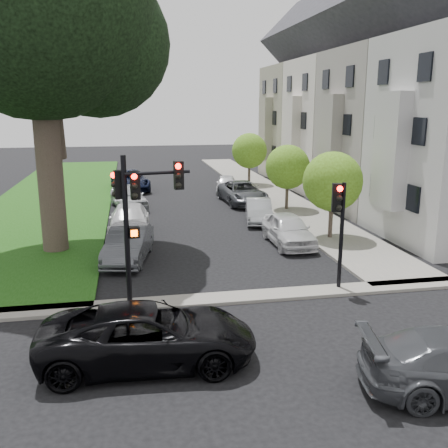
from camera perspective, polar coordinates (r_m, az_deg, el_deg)
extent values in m
plane|color=black|center=(15.94, 3.41, -11.19)|extent=(140.00, 140.00, 0.00)
cube|color=#18430C|center=(38.97, -18.55, 3.07)|extent=(8.00, 44.00, 0.12)
cube|color=slate|center=(39.96, 4.45, 3.98)|extent=(3.50, 44.00, 0.12)
cube|color=slate|center=(17.70, 1.83, -8.37)|extent=(60.00, 1.00, 0.12)
cube|color=beige|center=(25.29, 18.48, 7.94)|extent=(0.70, 2.20, 5.50)
cube|color=black|center=(25.38, 19.25, 10.17)|extent=(0.08, 3.60, 6.00)
cube|color=gray|center=(33.67, 18.15, 10.04)|extent=(7.00, 7.40, 10.00)
cube|color=#424148|center=(34.13, 19.14, 22.64)|extent=(7.00, 7.55, 7.00)
cube|color=gray|center=(32.04, 11.95, 9.38)|extent=(0.70, 2.20, 5.50)
cube|color=black|center=(32.10, 12.54, 11.14)|extent=(0.08, 3.60, 6.00)
cube|color=beige|center=(40.41, 13.01, 10.83)|extent=(7.00, 7.40, 10.00)
cube|color=#424148|center=(40.79, 13.60, 21.37)|extent=(7.00, 7.55, 7.00)
cube|color=beige|center=(39.06, 7.70, 10.24)|extent=(0.70, 2.20, 5.50)
cube|color=black|center=(39.11, 8.17, 11.69)|extent=(0.08, 3.60, 6.00)
cube|color=#A19E90|center=(47.38, 9.34, 11.34)|extent=(7.00, 7.40, 10.00)
cube|color=#424148|center=(47.70, 9.70, 20.35)|extent=(7.00, 7.55, 7.00)
cube|color=#A19E90|center=(46.23, 4.74, 10.80)|extent=(0.70, 2.20, 5.50)
cube|color=black|center=(46.27, 5.13, 12.04)|extent=(0.08, 3.60, 6.00)
cylinder|color=#382C24|center=(23.68, -19.35, 6.70)|extent=(1.14, 1.14, 8.31)
sphere|color=black|center=(24.50, -14.38, 19.43)|extent=(6.65, 6.65, 6.65)
cylinder|color=#382C24|center=(25.58, 12.09, 0.57)|extent=(0.21, 0.21, 2.11)
sphere|color=#446E14|center=(25.23, 12.31, 4.78)|extent=(2.95, 2.95, 2.95)
cylinder|color=#382C24|center=(32.20, 7.19, 3.30)|extent=(0.20, 0.20, 2.00)
sphere|color=#446E14|center=(31.93, 7.28, 6.48)|extent=(2.80, 2.80, 2.80)
cylinder|color=#382C24|center=(41.99, 2.89, 5.82)|extent=(0.21, 0.21, 2.08)
sphere|color=#446E14|center=(41.78, 2.92, 8.36)|extent=(2.91, 2.91, 2.91)
cylinder|color=black|center=(16.74, -11.07, -0.97)|extent=(0.20, 0.20, 5.08)
cylinder|color=black|center=(16.39, -7.60, 5.82)|extent=(2.14, 0.46, 0.12)
cube|color=black|center=(16.42, -10.12, 4.37)|extent=(0.33, 0.30, 0.93)
cube|color=black|center=(16.45, -5.20, 5.57)|extent=(0.33, 0.30, 0.93)
cube|color=black|center=(16.67, -11.98, 4.42)|extent=(0.30, 0.33, 0.93)
sphere|color=#FF0C05|center=(16.23, -10.15, 5.38)|extent=(0.20, 0.20, 0.20)
sphere|color=black|center=(16.33, -10.06, 3.21)|extent=(0.20, 0.20, 0.20)
cube|color=black|center=(16.74, -10.23, -0.93)|extent=(0.38, 0.30, 0.37)
cube|color=#FF5905|center=(16.60, -10.22, -1.05)|extent=(0.21, 0.03, 0.21)
cylinder|color=black|center=(18.42, 13.26, -1.51)|extent=(0.18, 0.18, 3.99)
cube|color=black|center=(18.00, 12.74, 2.97)|extent=(0.37, 0.34, 1.00)
sphere|color=#FF0C05|center=(17.80, 13.00, 3.94)|extent=(0.21, 0.21, 0.21)
imported|color=black|center=(13.50, -8.65, -12.43)|extent=(5.77, 2.89, 1.57)
imported|color=silver|center=(24.30, 7.36, -0.64)|extent=(1.80, 4.45, 1.52)
imported|color=#999BA0|center=(28.91, 3.98, 1.53)|extent=(2.16, 4.24, 1.33)
imported|color=#3F4247|center=(34.32, 2.12, 3.61)|extent=(2.79, 5.57, 1.51)
imported|color=silver|center=(38.73, 0.27, 4.62)|extent=(2.30, 4.12, 1.32)
imported|color=#3F4247|center=(22.05, -10.86, -2.28)|extent=(2.40, 4.74, 1.49)
imported|color=silver|center=(26.70, -10.76, 0.46)|extent=(2.24, 5.11, 1.46)
imported|color=#999BA0|center=(33.33, -10.86, 3.13)|extent=(2.77, 4.89, 1.57)
imported|color=black|center=(40.36, -10.67, 4.94)|extent=(3.26, 5.98, 1.59)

